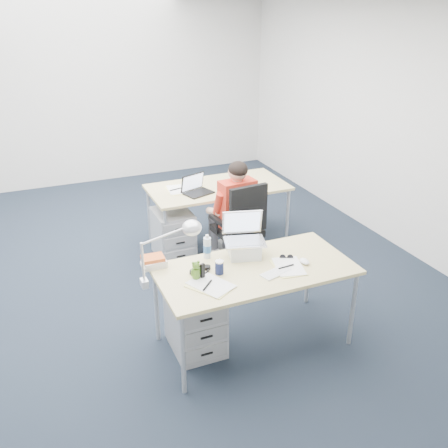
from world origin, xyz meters
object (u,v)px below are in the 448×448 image
Objects in this scene: desk_lamp at (162,254)px; drawer_pedestal_near at (195,320)px; desk_near at (255,273)px; book_stack at (154,261)px; office_chair at (239,246)px; computer_mouse at (304,261)px; sunglasses at (286,257)px; water_bottle at (207,246)px; silver_laptop at (245,237)px; seated_person at (231,213)px; dark_laptop at (198,184)px; desk_far at (218,190)px; wireless_keyboard at (276,272)px; headphones at (200,270)px; cordless_phone at (203,271)px; bear_figurine at (196,270)px; can_koozie at (219,267)px; drawer_pedestal_far at (173,234)px; far_cup at (232,179)px.

drawer_pedestal_near is at bearing 33.73° from desk_lamp.
book_stack is (-0.75, 0.35, 0.09)m from desk_near.
office_chair is at bearing 71.39° from desk_near.
desk_near is 1.32m from office_chair.
sunglasses is at bearing 126.32° from computer_mouse.
silver_laptop is at bearing -18.30° from water_bottle.
water_bottle is (-0.70, 0.41, 0.08)m from computer_mouse.
silver_laptop reaches higher than drawer_pedestal_near.
seated_person reaches higher than dark_laptop.
desk_far is 1.32× the size of seated_person.
headphones is (-0.55, 0.26, 0.01)m from wireless_keyboard.
cordless_phone is at bearing -127.02° from seated_person.
desk_near is 10.08× the size of bear_figurine.
desk_near is at bearing -114.36° from dark_laptop.
cordless_phone is (-0.90, -1.88, 0.11)m from desk_far.
desk_near is at bearing -5.81° from can_koozie.
can_koozie is at bearing -122.56° from seated_person.
dark_laptop reaches higher than cordless_phone.
desk_near is 7.69× the size of water_bottle.
desk_near is 14.11× the size of can_koozie.
seated_person reaches higher than desk_near.
computer_mouse is at bearing 15.35° from desk_lamp.
silver_laptop is 0.78m from desk_lamp.
desk_near is 2.91× the size of drawer_pedestal_far.
dark_laptop is at bearing 58.27° from headphones.
office_chair reaches higher than can_koozie.
computer_mouse is 0.16m from sunglasses.
far_cup is at bearing 1.18° from dark_laptop.
book_stack is (-1.14, -1.02, 0.16)m from seated_person.
far_cup is (1.39, 1.58, 0.00)m from book_stack.
can_koozie is 0.88× the size of cordless_phone.
drawer_pedestal_far is (-0.54, 0.41, -0.34)m from seated_person.
cordless_phone is 1.45× the size of far_cup.
headphones is (-0.43, 0.12, 0.06)m from desk_near.
bear_figurine is (-0.02, -0.10, 0.53)m from drawer_pedestal_near.
dark_laptop is at bearing 117.99° from sunglasses.
water_bottle reaches higher than drawer_pedestal_far.
desk_far is 2.11m from bear_figurine.
water_bottle is 0.67m from sunglasses.
dark_laptop reaches higher than wireless_keyboard.
desk_far is 2.09m from cordless_phone.
drawer_pedestal_near is at bearing -117.81° from desk_far.
wireless_keyboard is at bearing -48.70° from water_bottle.
office_chair is at bearing 36.95° from cordless_phone.
can_koozie is at bearing -25.79° from drawer_pedestal_near.
computer_mouse is at bearing -13.29° from drawer_pedestal_near.
headphones is at bearing 164.63° from computer_mouse.
book_stack is at bearing -131.38° from far_cup.
desk_far is at bearing 64.53° from wireless_keyboard.
drawer_pedestal_near is at bearing -41.11° from book_stack.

